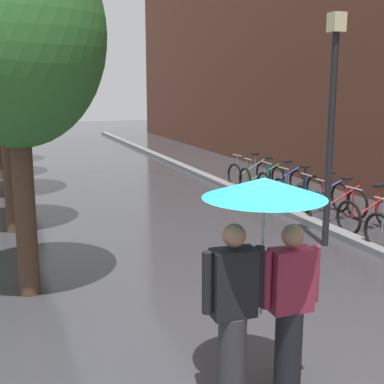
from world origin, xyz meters
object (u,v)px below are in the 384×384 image
Objects in this scene: parked_bicycle_5 at (281,183)px; parked_bicycle_2 at (338,205)px; street_tree_1 at (1,51)px; street_tree_0 at (13,35)px; couple_under_umbrella at (263,254)px; parked_bicycle_3 at (321,197)px; parked_bicycle_6 at (262,178)px; parked_bicycle_7 at (249,173)px; parked_bicycle_4 at (298,189)px; parked_bicycle_1 at (369,214)px; street_lamp_post at (332,113)px.

parked_bicycle_2 is at bearing -93.22° from parked_bicycle_5.
street_tree_0 is at bearing -88.07° from street_tree_1.
parked_bicycle_3 is at bearing 51.54° from couple_under_umbrella.
parked_bicycle_5 is (6.71, 1.06, -3.14)m from street_tree_1.
parked_bicycle_6 is 0.52× the size of couple_under_umbrella.
parked_bicycle_5 is (0.15, 2.69, 0.00)m from parked_bicycle_2.
street_tree_1 is 4.20× the size of parked_bicycle_7.
parked_bicycle_3 is 2.71m from parked_bicycle_6.
parked_bicycle_2 is at bearing -93.02° from parked_bicycle_4.
parked_bicycle_7 is (-0.01, 5.26, 0.00)m from parked_bicycle_1.
street_lamp_post is at bearing 5.16° from street_tree_0.
couple_under_umbrella is (-4.70, -7.79, 1.00)m from parked_bicycle_5.
street_tree_0 is 4.52× the size of parked_bicycle_2.
street_tree_0 reaches higher than parked_bicycle_1.
parked_bicycle_2 is 2.72m from street_lamp_post.
street_tree_1 is at bearing 91.93° from street_tree_0.
parked_bicycle_5 is at bearing 86.78° from parked_bicycle_2.
parked_bicycle_4 is (0.09, 1.77, 0.00)m from parked_bicycle_2.
parked_bicycle_6 is at bearing 92.89° from parked_bicycle_4.
parked_bicycle_7 is (0.07, 0.90, 0.00)m from parked_bicycle_6.
parked_bicycle_1 is 1.02× the size of parked_bicycle_2.
street_tree_0 is 8.90m from parked_bicycle_6.
street_tree_0 reaches higher than street_lamp_post.
street_lamp_post reaches higher than parked_bicycle_2.
parked_bicycle_1 is at bearing -91.01° from parked_bicycle_5.
street_lamp_post is (-1.31, -5.71, 2.02)m from parked_bicycle_7.
parked_bicycle_7 is 10.58m from couple_under_umbrella.
street_tree_1 is 7.83m from parked_bicycle_7.
parked_bicycle_5 and parked_bicycle_7 have the same top height.
street_tree_0 is at bearing -136.51° from parked_bicycle_7.
parked_bicycle_1 and parked_bicycle_6 have the same top height.
couple_under_umbrella is at bearing -118.01° from parked_bicycle_6.
street_tree_1 reaches higher than parked_bicycle_6.
parked_bicycle_4 is at bearing -87.11° from parked_bicycle_6.
parked_bicycle_7 is at bearing 89.01° from parked_bicycle_2.
parked_bicycle_5 is at bearing 88.99° from parked_bicycle_1.
parked_bicycle_1 is at bearing -84.35° from parked_bicycle_2.
street_lamp_post is at bearing -122.39° from parked_bicycle_3.
parked_bicycle_1 is at bearing -90.39° from parked_bicycle_3.
parked_bicycle_5 is at bearing 34.35° from street_tree_0.
parked_bicycle_4 is at bearing 55.92° from couple_under_umbrella.
parked_bicycle_4 is 0.53× the size of couple_under_umbrella.
parked_bicycle_7 is (-0.08, 1.68, 0.00)m from parked_bicycle_5.
parked_bicycle_2 is (6.44, 1.81, -3.13)m from street_tree_0.
street_lamp_post is at bearing -29.22° from street_tree_1.
street_tree_1 is at bearing 165.97° from parked_bicycle_2.
street_tree_0 is 4.52× the size of parked_bicycle_5.
parked_bicycle_1 is 6.34m from couple_under_umbrella.
street_tree_0 reaches higher than parked_bicycle_4.
couple_under_umbrella is at bearing -131.76° from parked_bicycle_2.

